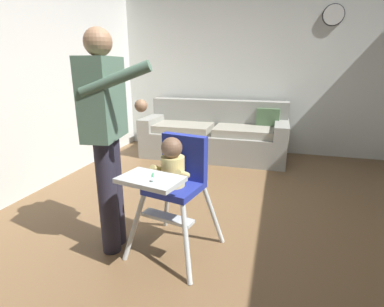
{
  "coord_description": "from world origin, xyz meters",
  "views": [
    {
      "loc": [
        0.39,
        -2.21,
        1.4
      ],
      "look_at": [
        -0.21,
        -0.16,
        0.76
      ],
      "focal_mm": 27.64,
      "sensor_mm": 36.0,
      "label": 1
    }
  ],
  "objects_px": {
    "adult_standing": "(107,133)",
    "wall_clock": "(333,15)",
    "high_chair": "(175,175)",
    "couch": "(215,136)"
  },
  "relations": [
    {
      "from": "adult_standing",
      "to": "wall_clock",
      "type": "distance_m",
      "value": 3.79
    },
    {
      "from": "high_chair",
      "to": "wall_clock",
      "type": "bearing_deg",
      "value": 168.27
    },
    {
      "from": "high_chair",
      "to": "adult_standing",
      "type": "bearing_deg",
      "value": -69.05
    },
    {
      "from": "high_chair",
      "to": "wall_clock",
      "type": "distance_m",
      "value": 3.62
    },
    {
      "from": "couch",
      "to": "high_chair",
      "type": "height_order",
      "value": "high_chair"
    },
    {
      "from": "wall_clock",
      "to": "adult_standing",
      "type": "bearing_deg",
      "value": -120.21
    },
    {
      "from": "high_chair",
      "to": "wall_clock",
      "type": "xyz_separation_m",
      "value": [
        1.33,
        3.04,
        1.44
      ]
    },
    {
      "from": "high_chair",
      "to": "adult_standing",
      "type": "xyz_separation_m",
      "value": [
        -0.49,
        -0.08,
        0.3
      ]
    },
    {
      "from": "wall_clock",
      "to": "couch",
      "type": "bearing_deg",
      "value": -163.11
    },
    {
      "from": "couch",
      "to": "wall_clock",
      "type": "xyz_separation_m",
      "value": [
        1.57,
        0.48,
        1.75
      ]
    }
  ]
}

